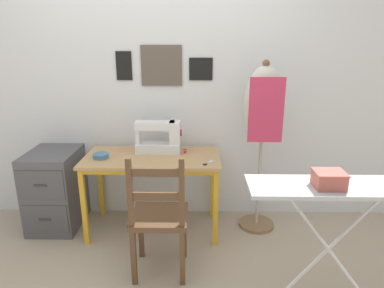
{
  "coord_description": "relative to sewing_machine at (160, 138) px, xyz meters",
  "views": [
    {
      "loc": [
        0.39,
        -2.48,
        1.67
      ],
      "look_at": [
        0.34,
        0.26,
        0.82
      ],
      "focal_mm": 32.0,
      "sensor_mm": 36.0,
      "label": 1
    }
  ],
  "objects": [
    {
      "name": "thread_spool_near_machine",
      "position": [
        0.22,
        -0.04,
        -0.11
      ],
      "size": [
        0.04,
        0.04,
        0.04
      ],
      "color": "red",
      "rests_on": "sewing_table"
    },
    {
      "name": "dress_form",
      "position": [
        0.88,
        -0.05,
        0.25
      ],
      "size": [
        0.33,
        0.32,
        1.51
      ],
      "color": "#846647",
      "rests_on": "ground_plane"
    },
    {
      "name": "storage_box",
      "position": [
        1.08,
        -1.06,
        0.06
      ],
      "size": [
        0.17,
        0.15,
        0.1
      ],
      "color": "#AD564C",
      "rests_on": "ironing_board"
    },
    {
      "name": "wall_back",
      "position": [
        -0.06,
        0.24,
        0.44
      ],
      "size": [
        10.0,
        0.07,
        2.55
      ],
      "color": "silver",
      "rests_on": "ground_plane"
    },
    {
      "name": "sewing_machine",
      "position": [
        0.0,
        0.0,
        0.0
      ],
      "size": [
        0.41,
        0.16,
        0.3
      ],
      "color": "white",
      "rests_on": "sewing_table"
    },
    {
      "name": "wooden_chair",
      "position": [
        0.06,
        -0.73,
        -0.38
      ],
      "size": [
        0.4,
        0.38,
        0.95
      ],
      "color": "#513823",
      "rests_on": "ground_plane"
    },
    {
      "name": "filing_cabinet",
      "position": [
        -0.97,
        -0.05,
        -0.48
      ],
      "size": [
        0.42,
        0.55,
        0.71
      ],
      "color": "#4C4C51",
      "rests_on": "ground_plane"
    },
    {
      "name": "fabric_bowl",
      "position": [
        -0.49,
        -0.17,
        -0.11
      ],
      "size": [
        0.13,
        0.13,
        0.04
      ],
      "color": "teal",
      "rests_on": "sewing_table"
    },
    {
      "name": "ground_plane",
      "position": [
        -0.06,
        -0.41,
        -0.83
      ],
      "size": [
        14.0,
        14.0,
        0.0
      ],
      "primitive_type": "plane",
      "color": "tan"
    },
    {
      "name": "sewing_table",
      "position": [
        -0.06,
        -0.13,
        -0.21
      ],
      "size": [
        1.16,
        0.58,
        0.7
      ],
      "color": "tan",
      "rests_on": "ground_plane"
    },
    {
      "name": "ironing_board",
      "position": [
        1.15,
        -1.03,
        -0.04
      ],
      "size": [
        1.05,
        0.32,
        0.85
      ],
      "color": "#ADB2B7",
      "rests_on": "ground_plane"
    },
    {
      "name": "scissors",
      "position": [
        0.41,
        -0.29,
        -0.13
      ],
      "size": [
        0.11,
        0.13,
        0.01
      ],
      "color": "silver",
      "rests_on": "sewing_table"
    }
  ]
}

